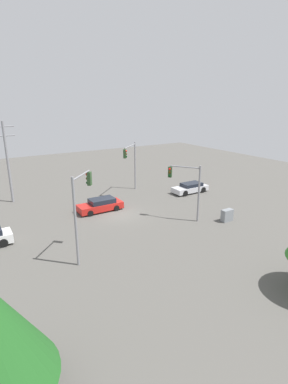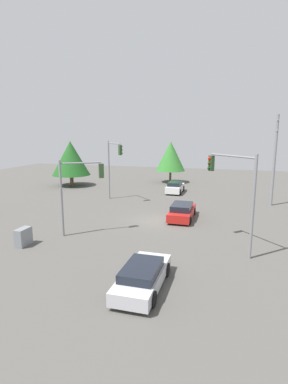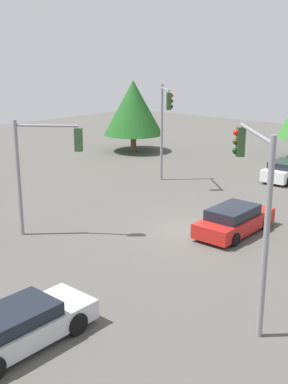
% 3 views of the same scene
% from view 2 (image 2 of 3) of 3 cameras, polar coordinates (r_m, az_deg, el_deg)
% --- Properties ---
extents(ground_plane, '(80.00, 80.00, 0.00)m').
position_cam_2_polar(ground_plane, '(25.97, 2.59, -5.46)').
color(ground_plane, '#54514C').
extents(sedan_red, '(4.79, 2.00, 1.37)m').
position_cam_2_polar(sedan_red, '(26.57, 7.24, -3.67)').
color(sedan_red, red).
rests_on(sedan_red, ground_plane).
extents(sedan_white, '(4.23, 1.88, 1.41)m').
position_cam_2_polar(sedan_white, '(37.94, 5.95, 0.89)').
color(sedan_white, silver).
rests_on(sedan_white, ground_plane).
extents(sedan_silver, '(4.79, 1.96, 1.26)m').
position_cam_2_polar(sedan_silver, '(15.05, -0.25, -15.69)').
color(sedan_silver, silver).
rests_on(sedan_silver, ground_plane).
extents(traffic_signal_main, '(2.33, 2.47, 6.57)m').
position_cam_2_polar(traffic_signal_main, '(33.04, -5.90, 5.93)').
color(traffic_signal_main, gray).
rests_on(traffic_signal_main, ground_plane).
extents(traffic_signal_cross, '(2.04, 2.71, 5.57)m').
position_cam_2_polar(traffic_signal_cross, '(22.22, -12.31, 1.51)').
color(traffic_signal_cross, gray).
rests_on(traffic_signal_cross, ground_plane).
extents(traffic_signal_aux, '(3.23, 2.99, 6.27)m').
position_cam_2_polar(traffic_signal_aux, '(19.47, 16.83, 1.49)').
color(traffic_signal_aux, gray).
rests_on(traffic_signal_aux, ground_plane).
extents(utility_pole_tall, '(2.20, 0.28, 9.26)m').
position_cam_2_polar(utility_pole_tall, '(33.29, 23.61, 5.92)').
color(utility_pole_tall, gray).
rests_on(utility_pole_tall, ground_plane).
extents(electrical_cabinet, '(1.20, 0.58, 1.20)m').
position_cam_2_polar(electrical_cabinet, '(21.77, -21.99, -7.95)').
color(electrical_cabinet, gray).
rests_on(electrical_cabinet, ground_plane).
extents(tree_right, '(5.33, 5.33, 6.33)m').
position_cam_2_polar(tree_right, '(43.77, -13.79, 6.26)').
color(tree_right, brown).
rests_on(tree_right, ground_plane).
extents(tree_far, '(4.38, 4.38, 6.21)m').
position_cam_2_polar(tree_far, '(45.51, 5.09, 6.82)').
color(tree_far, brown).
rests_on(tree_far, ground_plane).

